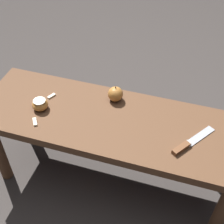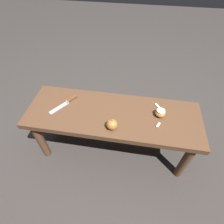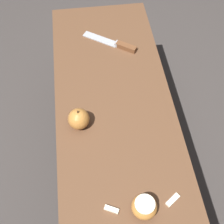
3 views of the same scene
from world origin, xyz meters
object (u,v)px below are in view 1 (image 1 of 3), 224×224
Objects in this scene: knife at (187,144)px; apple_whole at (115,94)px; apple_cut at (40,104)px; wooden_bench at (110,130)px.

apple_whole reaches higher than knife.
apple_whole is (0.36, -0.18, 0.03)m from knife.
apple_whole is 1.11× the size of apple_cut.
apple_whole reaches higher than apple_cut.
knife is at bearing 153.65° from apple_whole.
wooden_bench is at bearing -174.20° from apple_cut.
apple_whole is at bearing -83.44° from wooden_bench.
apple_whole is at bearing 98.59° from knife.
apple_cut is at bearing 27.41° from apple_whole.
knife is (-0.34, 0.05, 0.08)m from wooden_bench.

